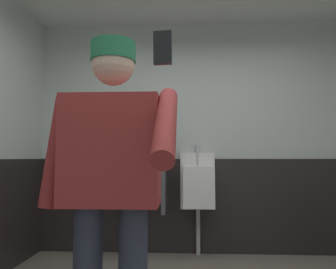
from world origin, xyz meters
The scene contains 7 objects.
wall_back centered at (0.00, 1.92, 1.36)m, with size 4.31×0.12×2.72m, color silver.
wainscot_band_back centered at (0.00, 1.85, 0.54)m, with size 3.71×0.03×1.08m, color black.
urinal_left centered at (-0.73, 1.70, 0.78)m, with size 0.40×0.34×1.24m.
urinal_middle centered at (0.02, 1.70, 0.78)m, with size 0.40×0.34×1.24m.
privacy_divider_panel centered at (-0.35, 1.63, 0.95)m, with size 0.04×0.40×0.90m, color #4C4C51.
person centered at (-0.50, -0.27, 0.99)m, with size 0.69×0.60×1.67m.
cell_phone centered at (-0.21, -0.77, 1.45)m, with size 0.06×0.02×0.11m, color black.
Camera 1 is at (-0.14, -1.76, 1.09)m, focal length 32.69 mm.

